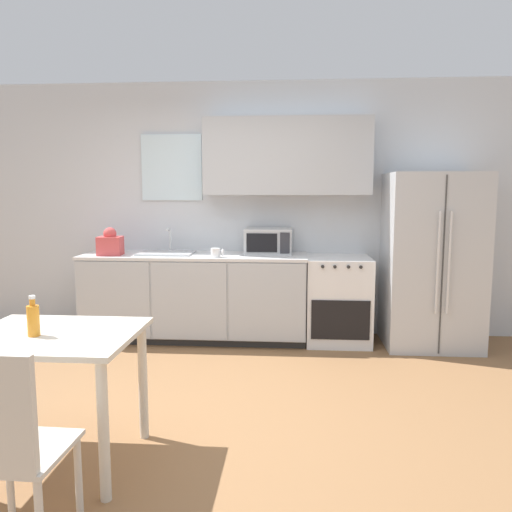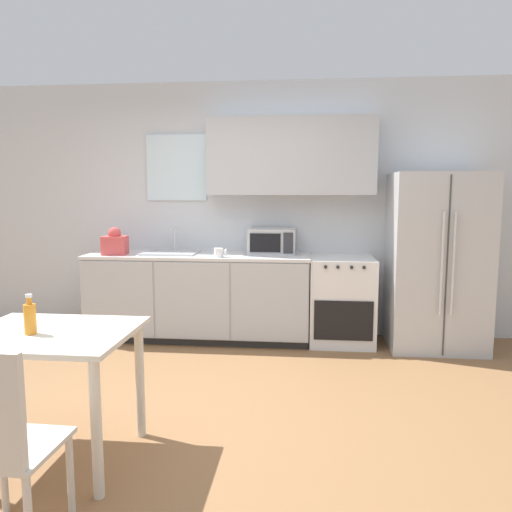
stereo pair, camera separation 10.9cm
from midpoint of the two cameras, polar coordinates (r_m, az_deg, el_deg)
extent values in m
plane|color=olive|center=(3.71, -9.07, -17.32)|extent=(12.00, 12.00, 0.00)
cube|color=silver|center=(5.48, -4.19, 5.32)|extent=(12.00, 0.06, 2.70)
cube|color=silver|center=(5.55, -10.16, 9.93)|extent=(0.66, 0.04, 0.70)
cube|color=#B2B7BC|center=(5.24, 2.97, 11.27)|extent=(1.71, 0.32, 0.78)
cube|color=#333333|center=(5.41, -7.38, -8.83)|extent=(2.30, 0.59, 0.08)
cube|color=#B2B7BC|center=(5.28, -7.52, -4.38)|extent=(2.30, 0.65, 0.79)
cube|color=#B2B7BC|center=(5.18, -16.62, -4.85)|extent=(0.75, 0.01, 0.77)
cube|color=#B2B7BC|center=(4.96, -8.30, -5.15)|extent=(0.75, 0.01, 0.77)
cube|color=#B2B7BC|center=(4.86, 0.59, -5.35)|extent=(0.75, 0.01, 0.77)
cube|color=silver|center=(5.21, -7.60, 0.04)|extent=(2.32, 0.67, 0.03)
cube|color=white|center=(5.20, 8.74, -4.96)|extent=(0.64, 0.63, 0.88)
cube|color=black|center=(4.92, 9.00, -7.25)|extent=(0.56, 0.01, 0.39)
cylinder|color=#262626|center=(4.80, 6.98, -1.21)|extent=(0.03, 0.02, 0.03)
cylinder|color=#262626|center=(4.81, 8.36, -1.23)|extent=(0.03, 0.02, 0.03)
cylinder|color=#262626|center=(4.82, 9.89, -1.24)|extent=(0.03, 0.02, 0.03)
cylinder|color=#262626|center=(4.83, 11.26, -1.25)|extent=(0.03, 0.02, 0.03)
cube|color=silver|center=(5.23, 18.88, -0.51)|extent=(0.90, 0.73, 1.73)
cube|color=#3F3F3F|center=(4.88, 19.96, -1.10)|extent=(0.01, 0.01, 1.67)
cylinder|color=silver|center=(4.84, 19.49, -0.73)|extent=(0.02, 0.02, 0.95)
cylinder|color=silver|center=(4.87, 20.63, -0.74)|extent=(0.02, 0.02, 0.95)
cube|color=#B7BABC|center=(5.28, -10.79, 0.33)|extent=(0.56, 0.40, 0.02)
cylinder|color=silver|center=(5.42, -10.37, 1.88)|extent=(0.02, 0.02, 0.24)
cylinder|color=silver|center=(5.34, -10.59, 2.96)|extent=(0.02, 0.14, 0.02)
cube|color=#B7BABC|center=(5.21, 0.83, 1.72)|extent=(0.48, 0.36, 0.26)
cube|color=black|center=(5.03, 0.04, 1.52)|extent=(0.31, 0.01, 0.19)
cube|color=#2D2D33|center=(5.01, 2.69, 1.49)|extent=(0.10, 0.01, 0.21)
cylinder|color=white|center=(4.94, -5.29, 0.37)|extent=(0.09, 0.09, 0.09)
torus|color=white|center=(4.93, -4.46, 0.41)|extent=(0.02, 0.07, 0.07)
cube|color=#D14C4C|center=(5.32, -16.88, 1.12)|extent=(0.25, 0.22, 0.19)
sphere|color=#D14C4C|center=(5.31, -16.93, 2.46)|extent=(0.14, 0.14, 0.13)
cube|color=beige|center=(3.04, -23.18, -8.36)|extent=(0.92, 0.77, 0.03)
cylinder|color=beige|center=(2.74, -18.19, -18.47)|extent=(0.06, 0.06, 0.73)
cylinder|color=beige|center=(3.62, -26.22, -12.39)|extent=(0.06, 0.06, 0.73)
cylinder|color=beige|center=(3.30, -13.75, -13.75)|extent=(0.06, 0.06, 0.73)
cube|color=beige|center=(2.53, -26.52, -19.31)|extent=(0.41, 0.41, 0.02)
cylinder|color=beige|center=(2.84, -27.41, -21.37)|extent=(0.03, 0.03, 0.43)
cylinder|color=beige|center=(2.69, -20.81, -22.77)|extent=(0.03, 0.03, 0.43)
cylinder|color=orange|center=(3.00, -25.06, -6.74)|extent=(0.07, 0.07, 0.17)
cylinder|color=orange|center=(2.98, -25.17, -4.82)|extent=(0.03, 0.03, 0.04)
cylinder|color=white|center=(2.97, -25.20, -4.28)|extent=(0.03, 0.03, 0.02)
camera|label=1|loc=(0.05, -90.81, -0.10)|focal=35.00mm
camera|label=2|loc=(0.05, 89.19, 0.10)|focal=35.00mm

